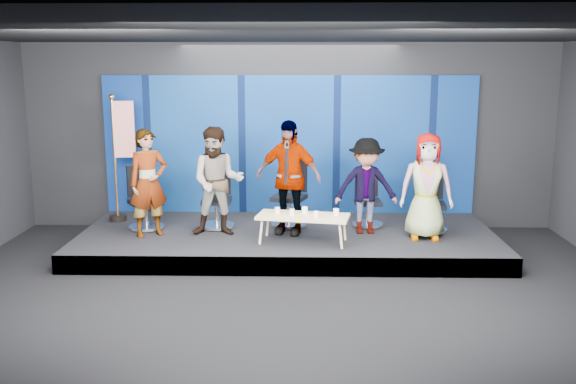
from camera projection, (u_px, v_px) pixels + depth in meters
name	position (u px, v px, depth m)	size (l,w,h in m)	color
ground	(283.00, 301.00, 8.57)	(10.00, 10.00, 0.00)	black
room_walls	(283.00, 119.00, 8.09)	(10.02, 8.02, 3.51)	black
riser	(288.00, 240.00, 10.99)	(7.00, 3.00, 0.30)	black
backdrop	(289.00, 145.00, 12.12)	(7.00, 0.08, 2.60)	navy
chair_a	(145.00, 208.00, 11.09)	(0.85, 0.85, 1.10)	silver
panelist_a	(148.00, 183.00, 10.53)	(0.65, 0.43, 1.78)	black
chair_b	(217.00, 206.00, 11.18)	(0.65, 0.65, 1.12)	silver
panelist_b	(218.00, 181.00, 10.58)	(0.88, 0.68, 1.81)	black
chair_c	(290.00, 204.00, 11.29)	(0.83, 0.83, 1.18)	silver
panelist_c	(288.00, 177.00, 10.67)	(1.12, 0.47, 1.91)	black
chair_d	(367.00, 207.00, 11.28)	(0.59, 0.59, 0.99)	silver
panelist_d	(366.00, 186.00, 10.71)	(1.04, 0.60, 1.61)	black
chair_e	(430.00, 211.00, 10.92)	(0.66, 0.66, 1.07)	silver
panelist_e	(426.00, 186.00, 10.36)	(0.85, 0.55, 1.73)	black
coffee_table	(303.00, 217.00, 10.21)	(1.54, 0.86, 0.45)	tan
mug_a	(277.00, 210.00, 10.31)	(0.08, 0.08, 0.10)	white
mug_b	(292.00, 212.00, 10.19)	(0.08, 0.08, 0.10)	white
mug_c	(305.00, 210.00, 10.32)	(0.09, 0.09, 0.11)	white
mug_d	(316.00, 214.00, 10.07)	(0.08, 0.08, 0.09)	white
mug_e	(336.00, 212.00, 10.19)	(0.09, 0.09, 0.11)	white
flag_stand	(121.00, 155.00, 11.46)	(0.53, 0.30, 2.29)	black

